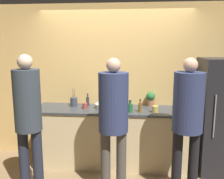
% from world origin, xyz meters
% --- Properties ---
extents(ground_plane, '(14.00, 14.00, 0.00)m').
position_xyz_m(ground_plane, '(0.00, 0.00, 0.00)').
color(ground_plane, '#8C704C').
extents(wall_back, '(5.20, 0.06, 2.60)m').
position_xyz_m(wall_back, '(0.00, 0.71, 1.30)').
color(wall_back, '#E0B266').
rests_on(wall_back, ground_plane).
extents(counter, '(2.52, 0.69, 0.93)m').
position_xyz_m(counter, '(0.00, 0.38, 0.47)').
color(counter, beige).
rests_on(counter, ground_plane).
extents(refrigerator, '(0.63, 0.70, 1.74)m').
position_xyz_m(refrigerator, '(1.63, 0.35, 0.87)').
color(refrigerator, '#232328').
rests_on(refrigerator, ground_plane).
extents(person_left, '(0.33, 0.33, 1.83)m').
position_xyz_m(person_left, '(-0.98, -0.57, 1.08)').
color(person_left, '#232838').
rests_on(person_left, ground_plane).
extents(person_center, '(0.37, 0.37, 1.78)m').
position_xyz_m(person_center, '(0.08, -0.44, 1.08)').
color(person_center, '#4C4742').
rests_on(person_center, ground_plane).
extents(person_right, '(0.38, 0.38, 1.79)m').
position_xyz_m(person_right, '(1.01, -0.36, 1.09)').
color(person_right, black).
rests_on(person_right, ground_plane).
extents(fruit_bowl, '(0.35, 0.35, 0.11)m').
position_xyz_m(fruit_bowl, '(-0.12, 0.41, 0.97)').
color(fruit_bowl, beige).
rests_on(fruit_bowl, counter).
extents(utensil_crock, '(0.12, 0.12, 0.30)m').
position_xyz_m(utensil_crock, '(-0.67, 0.48, 1.01)').
color(utensil_crock, '#3D424C').
rests_on(utensil_crock, counter).
extents(bottle_green, '(0.08, 0.08, 0.18)m').
position_xyz_m(bottle_green, '(0.27, 0.21, 1.00)').
color(bottle_green, '#236033').
rests_on(bottle_green, counter).
extents(bottle_amber, '(0.05, 0.05, 0.20)m').
position_xyz_m(bottle_amber, '(0.42, 0.22, 1.01)').
color(bottle_amber, brown).
rests_on(bottle_amber, counter).
extents(bottle_dark, '(0.05, 0.05, 0.21)m').
position_xyz_m(bottle_dark, '(-0.44, 0.53, 1.01)').
color(bottle_dark, '#333338').
rests_on(bottle_dark, counter).
extents(cup_yellow, '(0.09, 0.09, 0.10)m').
position_xyz_m(cup_yellow, '(0.65, 0.21, 0.98)').
color(cup_yellow, gold).
rests_on(cup_yellow, counter).
extents(cup_red, '(0.08, 0.08, 0.09)m').
position_xyz_m(cup_red, '(-0.45, 0.34, 0.98)').
color(cup_red, '#A33D33').
rests_on(cup_red, counter).
extents(potted_plant, '(0.15, 0.15, 0.24)m').
position_xyz_m(potted_plant, '(0.60, 0.61, 1.06)').
color(potted_plant, '#9E6042').
rests_on(potted_plant, counter).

